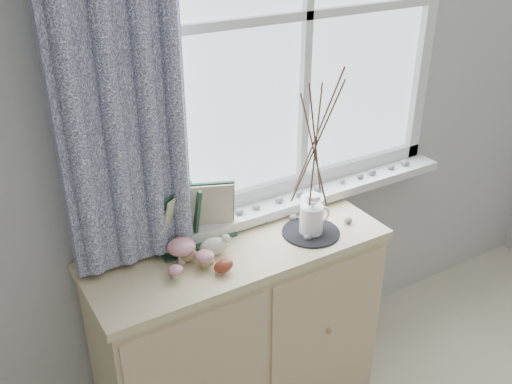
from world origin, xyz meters
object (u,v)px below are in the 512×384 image
Objects in this scene: botanical_book at (199,218)px; twig_pitcher at (316,139)px; sideboard at (240,331)px; toadstool_cluster at (186,252)px.

twig_pitcher reaches higher than botanical_book.
twig_pitcher reaches higher than sideboard.
sideboard is 6.52× the size of toadstool_cluster.
sideboard is 0.57m from botanical_book.
twig_pitcher is at bearing -6.00° from toadstool_cluster.
botanical_book is 0.52× the size of twig_pitcher.
botanical_book is 0.15m from toadstool_cluster.
toadstool_cluster is (-0.22, -0.00, 0.48)m from sideboard.
toadstool_cluster is at bearing 179.40° from twig_pitcher.
twig_pitcher is (0.53, -0.06, 0.35)m from toadstool_cluster.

